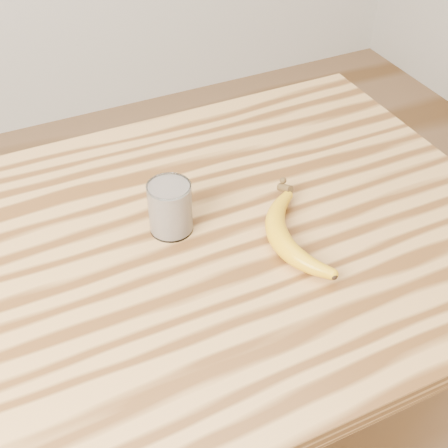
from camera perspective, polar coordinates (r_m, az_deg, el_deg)
name	(u,v)px	position (r m, az deg, el deg)	size (l,w,h in m)	color
table	(175,300)	(1.14, -4.51, -6.96)	(1.20, 0.80, 0.90)	#B78448
smoothie_glass	(170,208)	(1.06, -4.94, 1.51)	(0.07, 0.07, 0.09)	white
banana	(279,238)	(1.04, 5.02, -1.28)	(0.11, 0.30, 0.04)	gold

